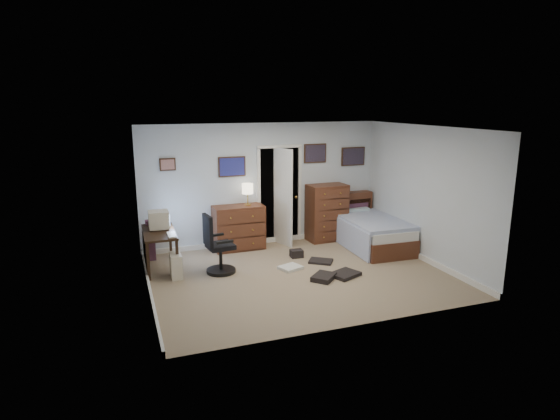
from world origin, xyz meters
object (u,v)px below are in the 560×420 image
object	(u,v)px
office_chair	(217,251)
low_dresser	(239,227)
computer_desk	(155,240)
tall_dresser	(327,213)
bed	(370,232)

from	to	relation	value
office_chair	low_dresser	size ratio (longest dim) A/B	1.05
computer_desk	tall_dresser	world-z (taller)	tall_dresser
tall_dresser	bed	distance (m)	1.01
office_chair	computer_desk	bearing A→B (deg)	141.96
low_dresser	bed	xyz separation A→B (m)	(2.58, -0.74, -0.13)
low_dresser	tall_dresser	world-z (taller)	tall_dresser
computer_desk	office_chair	world-z (taller)	office_chair
computer_desk	bed	world-z (taller)	computer_desk
computer_desk	office_chair	xyz separation A→B (m)	(0.99, -0.59, -0.12)
office_chair	low_dresser	bearing A→B (deg)	52.77
computer_desk	low_dresser	xyz separation A→B (m)	(1.69, 0.63, -0.08)
computer_desk	office_chair	bearing A→B (deg)	-29.98
computer_desk	bed	distance (m)	4.27
computer_desk	tall_dresser	bearing A→B (deg)	10.14
office_chair	tall_dresser	distance (m)	2.90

